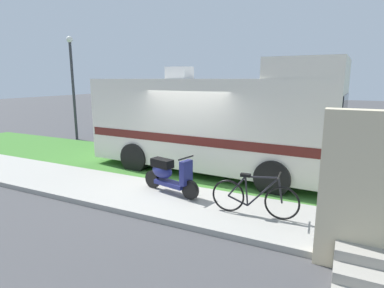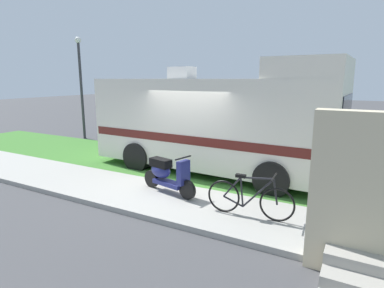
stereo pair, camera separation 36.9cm
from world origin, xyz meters
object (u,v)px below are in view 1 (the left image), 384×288
object	(u,v)px
motorhome_rv	(214,121)
scooter	(168,174)
pickup_truck_near	(153,117)
bottle_spare	(378,227)
bicycle	(254,197)
street_lamp_post	(73,79)

from	to	relation	value
motorhome_rv	scooter	distance (m)	2.68
pickup_truck_near	bottle_spare	xyz separation A→B (m)	(9.37, -7.05, -0.72)
motorhome_rv	scooter	xyz separation A→B (m)	(-0.15, -2.48, -1.00)
bicycle	bottle_spare	distance (m)	2.22
scooter	street_lamp_post	distance (m)	9.13
motorhome_rv	bottle_spare	xyz separation A→B (m)	(4.23, -2.57, -1.36)
pickup_truck_near	motorhome_rv	bearing A→B (deg)	-41.07
motorhome_rv	pickup_truck_near	distance (m)	6.85
scooter	motorhome_rv	bearing A→B (deg)	86.44
scooter	bicycle	world-z (taller)	scooter
bottle_spare	pickup_truck_near	bearing A→B (deg)	143.03
bottle_spare	street_lamp_post	xyz separation A→B (m)	(-12.02, 4.57, 2.58)
motorhome_rv	pickup_truck_near	size ratio (longest dim) A/B	1.34
motorhome_rv	bicycle	bearing A→B (deg)	-54.38
scooter	street_lamp_post	xyz separation A→B (m)	(-7.63, 4.48, 2.22)
motorhome_rv	bicycle	xyz separation A→B (m)	(2.04, -2.85, -1.07)
bottle_spare	scooter	bearing A→B (deg)	178.79
motorhome_rv	pickup_truck_near	bearing A→B (deg)	138.93
scooter	bottle_spare	distance (m)	4.40
street_lamp_post	pickup_truck_near	bearing A→B (deg)	43.11
motorhome_rv	street_lamp_post	bearing A→B (deg)	165.60
pickup_truck_near	bottle_spare	bearing A→B (deg)	-36.97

